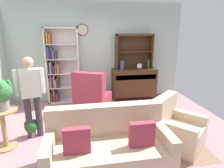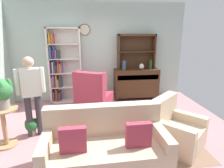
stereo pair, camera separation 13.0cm
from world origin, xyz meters
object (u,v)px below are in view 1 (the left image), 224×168
(wingback_chair, at_px, (92,97))
(coffee_table, at_px, (117,120))
(bottle_wine, at_px, (148,64))
(armchair_floral, at_px, (176,130))
(sideboard, at_px, (134,82))
(vase_round, at_px, (139,66))
(potted_plant_small, at_px, (31,127))
(bookshelf, at_px, (60,68))
(potted_plant_large, at_px, (1,93))
(person_reading, at_px, (31,92))
(plant_stand, at_px, (3,125))
(vase_tall, at_px, (122,65))
(book_stack, at_px, (110,115))
(couch_floral, at_px, (108,148))
(sideboard_hutch, at_px, (134,47))

(wingback_chair, xyz_separation_m, coffee_table, (0.38, -1.38, -0.03))
(bottle_wine, height_order, armchair_floral, bottle_wine)
(sideboard, height_order, vase_round, vase_round)
(potted_plant_small, bearing_deg, bookshelf, 77.13)
(wingback_chair, height_order, potted_plant_small, wingback_chair)
(potted_plant_large, bearing_deg, vase_round, 34.34)
(wingback_chair, distance_m, person_reading, 1.68)
(vase_round, xyz_separation_m, person_reading, (-2.63, -1.74, -0.10))
(wingback_chair, bearing_deg, bookshelf, 135.08)
(bookshelf, bearing_deg, sideboard, -2.22)
(bottle_wine, xyz_separation_m, potted_plant_small, (-2.96, -1.72, -0.86))
(vase_round, height_order, plant_stand, vase_round)
(vase_tall, height_order, book_stack, vase_tall)
(sideboard, relative_size, vase_round, 7.65)
(couch_floral, height_order, potted_plant_large, potted_plant_large)
(vase_round, height_order, potted_plant_small, vase_round)
(wingback_chair, distance_m, book_stack, 1.38)
(sideboard, distance_m, wingback_chair, 1.52)
(book_stack, bearing_deg, bookshelf, 116.06)
(potted_plant_large, height_order, book_stack, potted_plant_large)
(wingback_chair, bearing_deg, coffee_table, -74.58)
(bookshelf, distance_m, plant_stand, 2.42)
(wingback_chair, bearing_deg, person_reading, -137.66)
(person_reading, bearing_deg, coffee_table, -10.87)
(coffee_table, bearing_deg, potted_plant_small, 169.65)
(potted_plant_large, xyz_separation_m, person_reading, (0.39, 0.32, -0.12))
(wingback_chair, distance_m, potted_plant_large, 2.20)
(vase_round, xyz_separation_m, couch_floral, (-1.36, -2.87, -0.69))
(bottle_wine, distance_m, potted_plant_small, 3.53)
(bookshelf, bearing_deg, plant_stand, -109.87)
(plant_stand, bearing_deg, book_stack, 1.10)
(sideboard_hutch, xyz_separation_m, vase_round, (0.13, -0.18, -0.55))
(armchair_floral, bearing_deg, couch_floral, -163.26)
(couch_floral, distance_m, book_stack, 0.87)
(vase_tall, distance_m, book_stack, 2.20)
(vase_tall, xyz_separation_m, potted_plant_small, (-2.18, -1.73, -0.85))
(bookshelf, distance_m, potted_plant_small, 2.11)
(sideboard_hutch, distance_m, bottle_wine, 0.67)
(bookshelf, xyz_separation_m, couch_floral, (0.91, -3.02, -0.70))
(potted_plant_small, xyz_separation_m, coffee_table, (1.63, -0.30, 0.15))
(sideboard_hutch, relative_size, bottle_wine, 4.04)
(vase_round, distance_m, couch_floral, 3.25)
(vase_tall, height_order, bottle_wine, bottle_wine)
(wingback_chair, height_order, plant_stand, wingback_chair)
(sideboard, xyz_separation_m, potted_plant_small, (-2.57, -1.81, -0.31))
(bottle_wine, relative_size, coffee_table, 0.34)
(sideboard, relative_size, couch_floral, 0.72)
(potted_plant_large, bearing_deg, bookshelf, 71.20)
(bottle_wine, bearing_deg, sideboard_hutch, 153.04)
(bottle_wine, height_order, coffee_table, bottle_wine)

